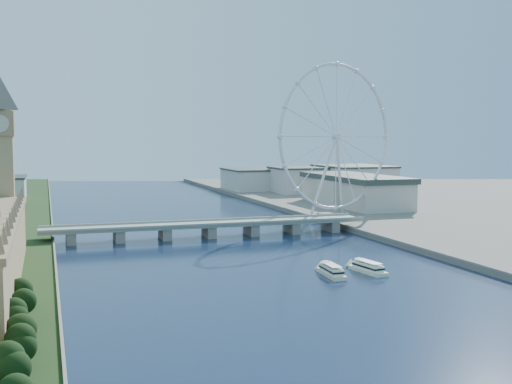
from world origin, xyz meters
name	(u,v)px	position (x,y,z in m)	size (l,w,h in m)	color
tree_row	(13,368)	(-113.00, 50.00, 8.80)	(8.43, 168.43, 20.03)	black
big_ben	(1,138)	(-128.00, 278.00, 66.57)	(20.02, 20.02, 110.00)	tan
westminster_bridge	(209,227)	(0.00, 300.00, 6.63)	(220.00, 22.00, 9.50)	gray
london_eye	(336,137)	(119.98, 355.08, 67.52)	(113.60, 39.12, 124.30)	silver
county_hall	(354,208)	(175.00, 430.00, 0.00)	(54.00, 144.00, 35.00)	beige
city_skyline	(186,184)	(39.22, 560.08, 16.96)	(505.00, 280.00, 32.00)	beige
tour_boat_near	(331,276)	(26.77, 161.65, 0.00)	(7.05, 27.72, 6.10)	#ECE6C6
tour_boat_far	(368,273)	(47.33, 162.84, 0.00)	(7.14, 28.03, 6.18)	white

